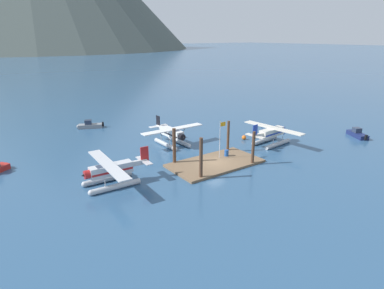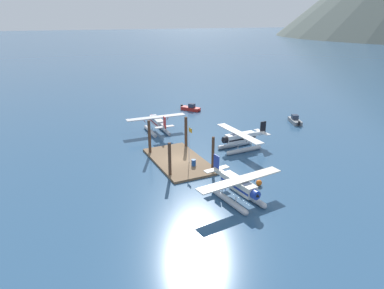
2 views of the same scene
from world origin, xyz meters
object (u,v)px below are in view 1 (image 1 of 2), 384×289
(boat_grey_open_north, at_px, (89,125))
(fuel_drum, at_px, (226,153))
(seaplane_cream_stbd_fwd, at_px, (272,134))
(mooring_buoy, at_px, (244,138))
(boat_navy_open_se, at_px, (357,134))
(seaplane_white_bow_centre, at_px, (172,135))
(seaplane_silver_port_fwd, at_px, (111,172))
(flagpole, at_px, (221,135))

(boat_grey_open_north, bearing_deg, fuel_drum, -68.57)
(seaplane_cream_stbd_fwd, bearing_deg, mooring_buoy, 114.22)
(boat_navy_open_se, bearing_deg, seaplane_cream_stbd_fwd, 159.67)
(mooring_buoy, distance_m, seaplane_white_bow_centre, 11.94)
(fuel_drum, xyz_separation_m, boat_grey_open_north, (-10.37, 26.42, -0.25))
(boat_grey_open_north, bearing_deg, seaplane_silver_port_fwd, -103.22)
(flagpole, height_order, seaplane_white_bow_centre, flagpole)
(seaplane_white_bow_centre, height_order, seaplane_silver_port_fwd, same)
(seaplane_silver_port_fwd, xyz_separation_m, boat_navy_open_se, (41.07, -5.72, -1.09))
(mooring_buoy, relative_size, seaplane_white_bow_centre, 0.07)
(flagpole, xyz_separation_m, seaplane_silver_port_fwd, (-15.20, 0.89, -1.98))
(fuel_drum, bearing_deg, boat_navy_open_se, -11.19)
(fuel_drum, bearing_deg, flagpole, -177.45)
(seaplane_silver_port_fwd, relative_size, boat_grey_open_north, 2.27)
(seaplane_cream_stbd_fwd, distance_m, boat_navy_open_se, 15.95)
(mooring_buoy, relative_size, boat_grey_open_north, 0.16)
(seaplane_white_bow_centre, bearing_deg, flagpole, -78.28)
(fuel_drum, xyz_separation_m, seaplane_white_bow_centre, (-3.10, 9.24, 0.84))
(flagpole, distance_m, seaplane_white_bow_centre, 9.69)
(mooring_buoy, height_order, boat_navy_open_se, boat_navy_open_se)
(seaplane_white_bow_centre, distance_m, seaplane_cream_stbd_fwd, 15.48)
(seaplane_white_bow_centre, distance_m, seaplane_silver_port_fwd, 15.71)
(mooring_buoy, relative_size, seaplane_silver_port_fwd, 0.07)
(seaplane_white_bow_centre, distance_m, boat_grey_open_north, 18.68)
(seaplane_white_bow_centre, relative_size, boat_grey_open_north, 2.27)
(flagpole, height_order, boat_navy_open_se, flagpole)
(mooring_buoy, bearing_deg, boat_grey_open_north, 130.19)
(mooring_buoy, bearing_deg, fuel_drum, -148.88)
(fuel_drum, distance_m, seaplane_silver_port_fwd, 16.42)
(seaplane_cream_stbd_fwd, height_order, seaplane_silver_port_fwd, same)
(seaplane_silver_port_fwd, height_order, boat_navy_open_se, seaplane_silver_port_fwd)
(fuel_drum, height_order, mooring_buoy, fuel_drum)
(fuel_drum, relative_size, mooring_buoy, 1.21)
(seaplane_silver_port_fwd, distance_m, boat_grey_open_north, 26.30)
(seaplane_white_bow_centre, xyz_separation_m, boat_navy_open_se, (27.79, -14.13, -1.09))
(fuel_drum, xyz_separation_m, seaplane_silver_port_fwd, (-16.37, 0.84, 0.84))
(fuel_drum, relative_size, boat_grey_open_north, 0.19)
(seaplane_silver_port_fwd, bearing_deg, fuel_drum, -2.92)
(mooring_buoy, xyz_separation_m, boat_navy_open_se, (16.78, -9.66, 0.13))
(flagpole, xyz_separation_m, seaplane_white_bow_centre, (-1.93, 9.29, -1.98))
(seaplane_white_bow_centre, bearing_deg, mooring_buoy, -22.06)
(boat_navy_open_se, bearing_deg, mooring_buoy, 150.07)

